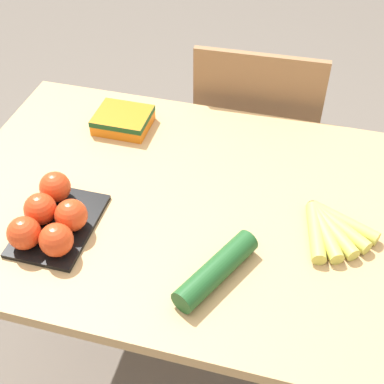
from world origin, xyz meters
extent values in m
plane|color=#665B51|center=(0.00, 0.00, 0.00)|extent=(12.00, 12.00, 0.00)
cube|color=tan|center=(0.00, 0.00, 0.75)|extent=(1.18, 0.80, 0.03)
cylinder|color=tan|center=(-0.53, 0.34, 0.37)|extent=(0.06, 0.06, 0.74)
cylinder|color=tan|center=(0.53, 0.34, 0.37)|extent=(0.06, 0.06, 0.74)
cube|color=#8E6642|center=(0.07, 0.66, 0.46)|extent=(0.43, 0.42, 0.03)
cube|color=#8E6642|center=(0.07, 0.47, 0.70)|extent=(0.39, 0.03, 0.45)
cylinder|color=#8E6642|center=(0.24, 0.83, 0.22)|extent=(0.04, 0.04, 0.45)
cylinder|color=#8E6642|center=(-0.12, 0.82, 0.22)|extent=(0.04, 0.04, 0.45)
cylinder|color=#8E6642|center=(0.25, 0.49, 0.22)|extent=(0.04, 0.04, 0.45)
cylinder|color=#8E6642|center=(-0.11, 0.48, 0.22)|extent=(0.04, 0.04, 0.45)
sphere|color=brown|center=(0.28, 0.04, 0.79)|extent=(0.03, 0.03, 0.03)
cylinder|color=#CCC651|center=(0.29, -0.04, 0.79)|extent=(0.06, 0.17, 0.03)
cylinder|color=#CCC651|center=(0.31, -0.03, 0.79)|extent=(0.10, 0.16, 0.03)
cylinder|color=#CCC651|center=(0.33, -0.02, 0.79)|extent=(0.13, 0.15, 0.03)
cylinder|color=#CCC651|center=(0.34, -0.01, 0.79)|extent=(0.15, 0.13, 0.03)
cylinder|color=#CCC651|center=(0.35, 0.01, 0.79)|extent=(0.16, 0.10, 0.03)
cube|color=black|center=(-0.27, -0.16, 0.77)|extent=(0.16, 0.23, 0.01)
sphere|color=red|center=(-0.31, -0.23, 0.82)|extent=(0.07, 0.07, 0.07)
sphere|color=red|center=(-0.23, -0.23, 0.82)|extent=(0.07, 0.07, 0.07)
sphere|color=red|center=(-0.31, -0.16, 0.82)|extent=(0.07, 0.07, 0.07)
sphere|color=red|center=(-0.23, -0.16, 0.82)|extent=(0.07, 0.07, 0.07)
sphere|color=red|center=(-0.31, -0.08, 0.82)|extent=(0.07, 0.07, 0.07)
cube|color=orange|center=(-0.26, 0.24, 0.79)|extent=(0.15, 0.12, 0.04)
cube|color=#19471E|center=(-0.26, 0.24, 0.81)|extent=(0.15, 0.13, 0.02)
cylinder|color=#1E5123|center=(0.11, -0.21, 0.80)|extent=(0.14, 0.22, 0.05)
camera|label=1|loc=(0.24, -0.88, 1.66)|focal=50.00mm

